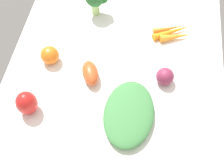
{
  "coord_description": "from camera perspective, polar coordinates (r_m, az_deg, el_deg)",
  "views": [
    {
      "loc": [
        -53.12,
        -7.87,
        88.52
      ],
      "look_at": [
        0.0,
        0.0,
        4.0
      ],
      "focal_mm": 47.95,
      "sensor_mm": 36.0,
      "label": 1
    }
  ],
  "objects": [
    {
      "name": "heirloom_tomato_orange",
      "position": [
        1.08,
        -11.78,
        5.4
      ],
      "size": [
        6.59,
        6.59,
        6.59
      ],
      "primitive_type": "sphere",
      "color": "orange",
      "rests_on": "tablecloth"
    },
    {
      "name": "tablecloth",
      "position": [
        1.03,
        0.0,
        -0.9
      ],
      "size": [
        104.0,
        76.0,
        2.0
      ],
      "primitive_type": "cube",
      "color": "white",
      "rests_on": "ground"
    },
    {
      "name": "red_onion_near_basket",
      "position": [
        1.02,
        10.07,
        1.43
      ],
      "size": [
        6.11,
        6.11,
        6.11
      ],
      "primitive_type": "sphere",
      "color": "maroon",
      "rests_on": "tablecloth"
    },
    {
      "name": "leafy_greens_clump",
      "position": [
        0.95,
        3.23,
        -5.61
      ],
      "size": [
        24.58,
        16.61,
        4.46
      ],
      "primitive_type": "ellipsoid",
      "rotation": [
        0.0,
        0.0,
        6.25
      ],
      "color": "#3C7940",
      "rests_on": "tablecloth"
    },
    {
      "name": "bell_pepper_red",
      "position": [
        0.97,
        -15.96,
        -3.5
      ],
      "size": [
        9.25,
        9.25,
        9.12
      ],
      "primitive_type": "ellipsoid",
      "rotation": [
        0.0,
        0.0,
        0.54
      ],
      "color": "red",
      "rests_on": "tablecloth"
    },
    {
      "name": "carrot_bunch",
      "position": [
        1.17,
        11.6,
        9.56
      ],
      "size": [
        11.17,
        15.59,
        2.97
      ],
      "color": "orange",
      "rests_on": "tablecloth"
    },
    {
      "name": "roma_tomato",
      "position": [
        1.02,
        -4.16,
        2.1
      ],
      "size": [
        11.27,
        8.77,
        5.42
      ],
      "primitive_type": "ellipsoid",
      "rotation": [
        0.0,
        0.0,
        0.39
      ],
      "color": "#D44F25",
      "rests_on": "tablecloth"
    }
  ]
}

